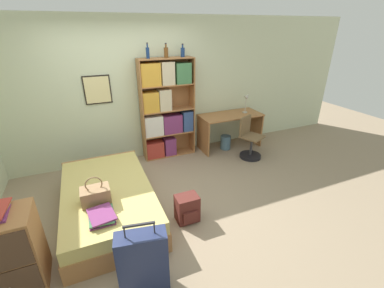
% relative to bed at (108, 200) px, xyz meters
% --- Properties ---
extents(ground_plane, '(14.00, 14.00, 0.00)m').
position_rel_bed_xyz_m(ground_plane, '(0.62, -0.02, -0.21)').
color(ground_plane, gray).
extents(wall_back, '(10.00, 0.09, 2.60)m').
position_rel_bed_xyz_m(wall_back, '(0.62, 1.60, 1.09)').
color(wall_back, beige).
rests_on(wall_back, ground_plane).
extents(bed, '(1.16, 1.98, 0.43)m').
position_rel_bed_xyz_m(bed, '(0.00, 0.00, 0.00)').
color(bed, '#A36B3D').
rests_on(bed, ground_plane).
extents(handbag, '(0.34, 0.22, 0.36)m').
position_rel_bed_xyz_m(handbag, '(-0.14, -0.30, 0.32)').
color(handbag, '#93704C').
rests_on(handbag, bed).
extents(book_stack_on_bed, '(0.31, 0.37, 0.07)m').
position_rel_bed_xyz_m(book_stack_on_bed, '(-0.11, -0.63, 0.25)').
color(book_stack_on_bed, '#7A336B').
rests_on(book_stack_on_bed, bed).
extents(suitcase, '(0.50, 0.27, 0.82)m').
position_rel_bed_xyz_m(suitcase, '(0.18, -1.33, 0.14)').
color(suitcase, navy).
rests_on(suitcase, ground_plane).
extents(dresser, '(0.56, 0.48, 0.85)m').
position_rel_bed_xyz_m(dresser, '(-0.99, -0.79, 0.21)').
color(dresser, '#A36B3D').
rests_on(dresser, ground_plane).
extents(bookcase, '(1.02, 0.29, 1.90)m').
position_rel_bed_xyz_m(bookcase, '(1.29, 1.40, 0.76)').
color(bookcase, '#A36B3D').
rests_on(bookcase, ground_plane).
extents(bottle_green, '(0.06, 0.06, 0.25)m').
position_rel_bed_xyz_m(bottle_green, '(1.04, 1.40, 1.78)').
color(bottle_green, navy).
rests_on(bottle_green, bookcase).
extents(bottle_brown, '(0.07, 0.07, 0.24)m').
position_rel_bed_xyz_m(bottle_brown, '(1.35, 1.38, 1.78)').
color(bottle_brown, brown).
rests_on(bottle_brown, bookcase).
extents(bottle_clear, '(0.07, 0.07, 0.22)m').
position_rel_bed_xyz_m(bottle_clear, '(1.67, 1.39, 1.77)').
color(bottle_clear, navy).
rests_on(bottle_clear, bookcase).
extents(desk, '(1.30, 0.59, 0.73)m').
position_rel_bed_xyz_m(desk, '(2.67, 1.25, 0.30)').
color(desk, '#A36B3D').
rests_on(desk, ground_plane).
extents(desk_lamp, '(0.15, 0.10, 0.42)m').
position_rel_bed_xyz_m(desk_lamp, '(3.03, 1.25, 0.80)').
color(desk_lamp, '#ADA89E').
rests_on(desk_lamp, desk).
extents(desk_chair, '(0.51, 0.51, 0.82)m').
position_rel_bed_xyz_m(desk_chair, '(2.78, 0.67, 0.06)').
color(desk_chair, black).
rests_on(desk_chair, ground_plane).
extents(backpack, '(0.30, 0.25, 0.38)m').
position_rel_bed_xyz_m(backpack, '(0.95, -0.57, -0.03)').
color(backpack, '#56231E').
rests_on(backpack, ground_plane).
extents(waste_bin, '(0.22, 0.22, 0.29)m').
position_rel_bed_xyz_m(waste_bin, '(2.54, 1.19, -0.07)').
color(waste_bin, slate).
rests_on(waste_bin, ground_plane).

